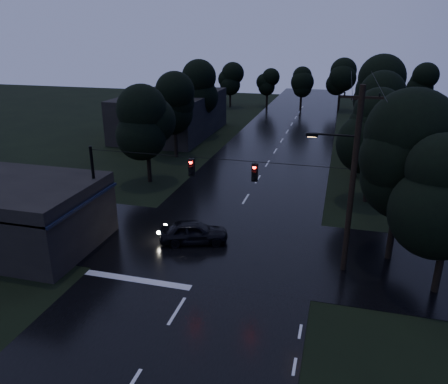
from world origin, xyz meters
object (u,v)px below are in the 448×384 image
at_px(utility_pole_far, 359,135).
at_px(car, 194,232).
at_px(storefront, 0,212).
at_px(utility_pole_main, 351,179).

bearing_deg(utility_pole_far, car, -121.48).
height_order(storefront, car, storefront).
distance_m(storefront, utility_pole_far, 28.56).
relative_size(storefront, utility_pole_main, 1.22).
bearing_deg(car, utility_pole_far, -49.36).
distance_m(utility_pole_far, car, 19.06).
xyz_separation_m(storefront, utility_pole_main, (20.36, 2.00, 3.24)).
bearing_deg(utility_pole_main, storefront, -174.39).
bearing_deg(storefront, utility_pole_far, 41.80).
bearing_deg(utility_pole_main, utility_pole_far, 87.00).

